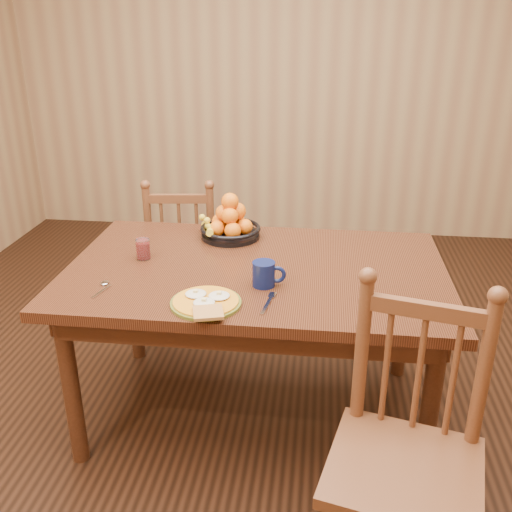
# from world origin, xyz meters

# --- Properties ---
(room) EXTENTS (4.52, 5.02, 2.72)m
(room) POSITION_xyz_m (0.00, 0.00, 1.35)
(room) COLOR black
(room) RESTS_ON ground
(dining_table) EXTENTS (1.60, 1.00, 0.75)m
(dining_table) POSITION_xyz_m (0.00, 0.00, 0.67)
(dining_table) COLOR black
(dining_table) RESTS_ON ground
(chair_far) EXTENTS (0.46, 0.44, 0.91)m
(chair_far) POSITION_xyz_m (-0.51, 0.78, 0.44)
(chair_far) COLOR #533019
(chair_far) RESTS_ON ground
(chair_near) EXTENTS (0.54, 0.53, 1.00)m
(chair_near) POSITION_xyz_m (0.56, -0.78, 0.49)
(chair_near) COLOR #533019
(chair_near) RESTS_ON ground
(breakfast_plate) EXTENTS (0.26, 0.30, 0.04)m
(breakfast_plate) POSITION_xyz_m (-0.14, -0.37, 0.76)
(breakfast_plate) COLOR #59601E
(breakfast_plate) RESTS_ON dining_table
(fork) EXTENTS (0.05, 0.18, 0.00)m
(fork) POSITION_xyz_m (0.09, -0.32, 0.75)
(fork) COLOR silver
(fork) RESTS_ON dining_table
(spoon) EXTENTS (0.05, 0.16, 0.01)m
(spoon) POSITION_xyz_m (-0.57, -0.26, 0.75)
(spoon) COLOR silver
(spoon) RESTS_ON dining_table
(coffee_mug) EXTENTS (0.13, 0.09, 0.10)m
(coffee_mug) POSITION_xyz_m (0.06, -0.18, 0.80)
(coffee_mug) COLOR #0B143F
(coffee_mug) RESTS_ON dining_table
(juice_glass) EXTENTS (0.06, 0.06, 0.09)m
(juice_glass) POSITION_xyz_m (-0.50, 0.03, 0.79)
(juice_glass) COLOR silver
(juice_glass) RESTS_ON dining_table
(fruit_bowl) EXTENTS (0.32, 0.29, 0.22)m
(fruit_bowl) POSITION_xyz_m (-0.17, 0.34, 0.82)
(fruit_bowl) COLOR black
(fruit_bowl) RESTS_ON dining_table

